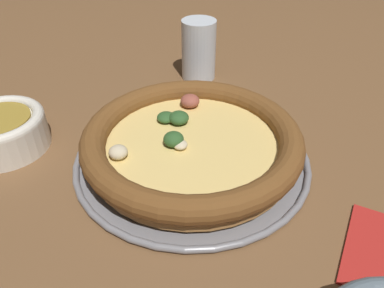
% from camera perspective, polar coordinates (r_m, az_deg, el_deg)
% --- Properties ---
extents(ground_plane, '(3.00, 3.00, 0.00)m').
position_cam_1_polar(ground_plane, '(0.52, -0.00, -2.48)').
color(ground_plane, brown).
extents(pizza_tray, '(0.32, 0.32, 0.01)m').
position_cam_1_polar(pizza_tray, '(0.52, -0.00, -2.08)').
color(pizza_tray, gray).
rests_on(pizza_tray, ground_plane).
extents(pizza, '(0.30, 0.30, 0.04)m').
position_cam_1_polar(pizza, '(0.50, -0.05, 0.40)').
color(pizza, '#BC7F42').
rests_on(pizza, pizza_tray).
extents(bowl_near, '(0.13, 0.13, 0.05)m').
position_cam_1_polar(bowl_near, '(0.60, -27.08, 1.95)').
color(bowl_near, silver).
rests_on(bowl_near, ground_plane).
extents(drinking_cup, '(0.06, 0.06, 0.11)m').
position_cam_1_polar(drinking_cup, '(0.72, 1.43, 14.14)').
color(drinking_cup, silver).
rests_on(drinking_cup, ground_plane).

